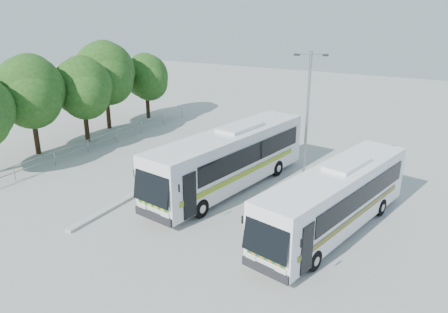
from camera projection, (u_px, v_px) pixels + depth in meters
The scene contains 10 objects.
ground at pixel (181, 196), 24.35m from camera, with size 100.00×100.00×0.00m, color #A4A49F.
kerb_divider at pixel (168, 176), 27.03m from camera, with size 0.40×16.00×0.15m, color #B2B2AD.
railing at pixel (98, 140), 31.96m from camera, with size 0.06×22.00×1.00m.
tree_far_b at pixel (30, 90), 29.76m from camera, with size 5.33×5.03×6.96m.
tree_far_c at pixel (83, 87), 32.68m from camera, with size 4.97×4.69×6.49m.
tree_far_d at pixel (105, 72), 36.09m from camera, with size 5.62×5.30×7.33m.
tree_far_e at pixel (147, 76), 39.81m from camera, with size 4.54×4.28×5.92m.
coach_main at pixel (229, 158), 24.82m from camera, with size 4.37×12.33×3.36m.
coach_adjacent at pixel (335, 199), 20.11m from camera, with size 4.53×11.07×3.02m.
lamppost at pixel (307, 112), 25.08m from camera, with size 1.84×0.78×7.72m.
Camera 1 is at (12.85, -18.33, 10.13)m, focal length 35.00 mm.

